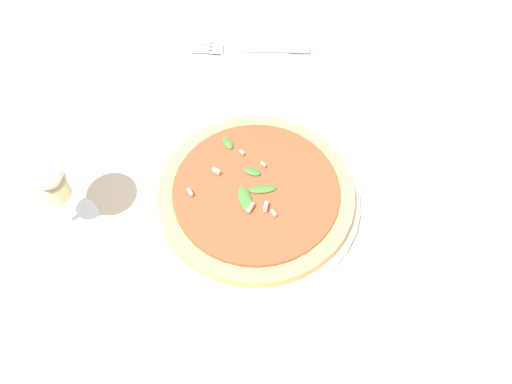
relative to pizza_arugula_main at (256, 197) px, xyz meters
The scene contains 6 objects.
ground_plane 0.05m from the pizza_arugula_main, 136.85° to the left, with size 6.00×6.00×0.00m, color beige.
pizza_arugula_main is the anchor object (origin of this frame).
wine_glass 0.28m from the pizza_arugula_main, ahead, with size 0.08×0.08×0.16m.
napkin 0.31m from the pizza_arugula_main, 91.30° to the right, with size 0.12×0.09×0.01m.
fork 0.31m from the pizza_arugula_main, 89.85° to the right, with size 0.21×0.03×0.00m.
side_plate_white 0.29m from the pizza_arugula_main, 164.24° to the left, with size 0.21×0.21×0.02m.
Camera 1 is at (0.05, 0.43, 0.74)m, focal length 42.00 mm.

